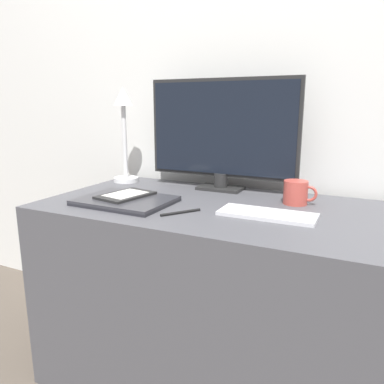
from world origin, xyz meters
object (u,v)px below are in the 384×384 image
at_px(keyboard, 267,214).
at_px(laptop, 126,201).
at_px(ereader, 126,195).
at_px(coffee_mug, 296,192).
at_px(pen, 181,212).
at_px(monitor, 222,132).
at_px(desk_lamp, 124,125).

height_order(keyboard, laptop, laptop).
xyz_separation_m(laptop, ereader, (-0.02, 0.02, 0.01)).
relative_size(ereader, coffee_mug, 1.86).
distance_m(keyboard, pen, 0.28).
bearing_deg(laptop, monitor, 58.03).
relative_size(desk_lamp, pen, 3.48).
bearing_deg(keyboard, laptop, -172.99).
relative_size(laptop, coffee_mug, 2.82).
relative_size(desk_lamp, coffee_mug, 3.59).
bearing_deg(ereader, pen, -12.32).
relative_size(ereader, pen, 1.81).
height_order(monitor, ereader, monitor).
bearing_deg(monitor, keyboard, -47.35).
distance_m(ereader, coffee_mug, 0.61).
xyz_separation_m(coffee_mug, pen, (-0.31, -0.29, -0.04)).
bearing_deg(desk_lamp, pen, -37.43).
bearing_deg(desk_lamp, keyboard, -19.95).
bearing_deg(coffee_mug, keyboard, -105.28).
xyz_separation_m(monitor, laptop, (-0.23, -0.36, -0.23)).
relative_size(keyboard, pen, 2.51).
bearing_deg(pen, monitor, 92.14).
bearing_deg(keyboard, ereader, -175.75).
height_order(keyboard, ereader, ereader).
xyz_separation_m(laptop, pen, (0.24, -0.03, -0.00)).
distance_m(ereader, pen, 0.26).
bearing_deg(ereader, monitor, 54.52).
height_order(ereader, pen, ereader).
bearing_deg(desk_lamp, ereader, -54.82).
xyz_separation_m(monitor, desk_lamp, (-0.45, -0.03, 0.02)).
xyz_separation_m(monitor, pen, (0.01, -0.39, -0.23)).
distance_m(keyboard, ereader, 0.52).
bearing_deg(monitor, ereader, -125.48).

